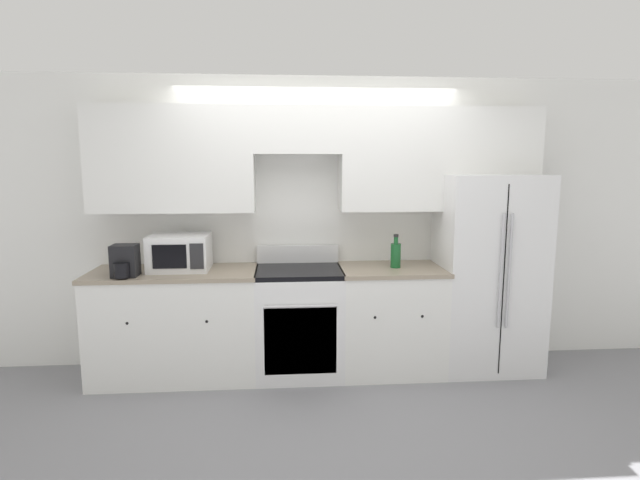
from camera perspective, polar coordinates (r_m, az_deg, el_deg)
ground_plane at (r=4.32m, az=0.33°, el=-16.42°), size 12.00×12.00×0.00m
wall_back at (r=4.49m, az=-0.13°, el=5.30°), size 8.00×0.39×2.60m
lower_cabinets_left at (r=4.51m, az=-16.15°, el=-9.23°), size 1.40×0.64×0.94m
lower_cabinets_right at (r=4.52m, az=8.04°, el=-8.93°), size 0.90×0.64×0.94m
oven_range at (r=4.42m, az=-2.40°, el=-9.20°), size 0.74×0.65×1.10m
refrigerator at (r=4.72m, az=18.48°, el=-3.52°), size 0.87×0.73×1.74m
microwave at (r=4.41m, az=-15.71°, el=-1.36°), size 0.50×0.41×0.30m
bottle at (r=4.39m, az=8.64°, el=-1.64°), size 0.09×0.09×0.29m
paper_towel_holder at (r=4.28m, az=-21.43°, el=-2.36°), size 0.20×0.25×0.26m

